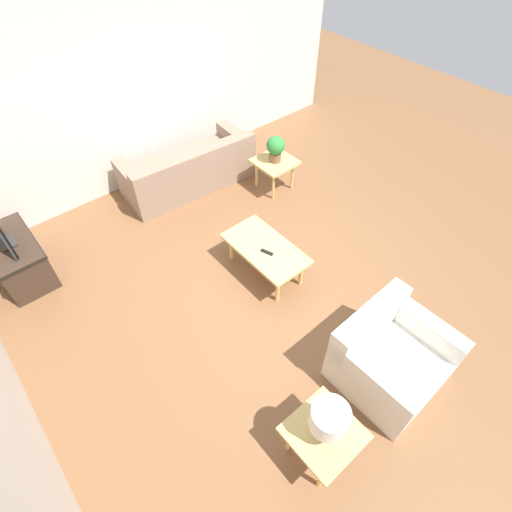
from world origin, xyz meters
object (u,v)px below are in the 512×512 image
armchair (388,357)px  side_table_plant (275,165)px  table_lamp (329,419)px  potted_plant (275,148)px  tv_stand_chest (18,258)px  coffee_table (265,250)px  sofa (189,170)px  side_table_lamp (324,435)px

armchair → side_table_plant: (3.05, -1.23, 0.11)m
armchair → table_lamp: (-0.12, 1.07, 0.46)m
potted_plant → armchair: bearing=158.0°
armchair → tv_stand_chest: (3.75, 2.36, -0.02)m
coffee_table → table_lamp: 2.25m
coffee_table → sofa: bearing=-7.6°
side_table_plant → potted_plant: size_ratio=1.45×
side_table_lamp → potted_plant: size_ratio=1.45×
potted_plant → coffee_table: bearing=134.3°
side_table_plant → tv_stand_chest: tv_stand_chest is taller
coffee_table → table_lamp: bearing=151.5°
sofa → armchair: armchair is taller
armchair → side_table_lamp: (-0.12, 1.07, 0.11)m
coffee_table → tv_stand_chest: tv_stand_chest is taller
side_table_plant → table_lamp: 3.93m
side_table_lamp → sofa: bearing=-18.3°
side_table_plant → side_table_lamp: same height
potted_plant → table_lamp: 3.92m
coffee_table → side_table_plant: size_ratio=1.89×
side_table_plant → tv_stand_chest: (0.70, 3.59, -0.13)m
sofa → coffee_table: sofa is taller
side_table_lamp → table_lamp: table_lamp is taller
sofa → armchair: 3.94m
potted_plant → side_table_plant: bearing=153.4°
side_table_lamp → tv_stand_chest: bearing=18.4°
coffee_table → side_table_lamp: 2.22m
side_table_lamp → table_lamp: (-0.00, 0.00, 0.35)m
side_table_plant → side_table_lamp: bearing=144.0°
coffee_table → side_table_plant: side_table_plant is taller
sofa → coffee_table: bearing=86.6°
sofa → side_table_plant: size_ratio=3.58×
armchair → side_table_lamp: armchair is taller
potted_plant → sofa: bearing=47.8°
armchair → tv_stand_chest: armchair is taller
coffee_table → side_table_plant: (1.22, -1.25, 0.04)m
sofa → armchair: bearing=90.3°
coffee_table → table_lamp: (-1.95, 1.06, 0.39)m
armchair → sofa: bearing=85.0°
side_table_lamp → tv_stand_chest: (3.87, 1.28, -0.13)m
coffee_table → table_lamp: table_lamp is taller
tv_stand_chest → table_lamp: bearing=-161.6°
armchair → table_lamp: bearing=-175.0°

